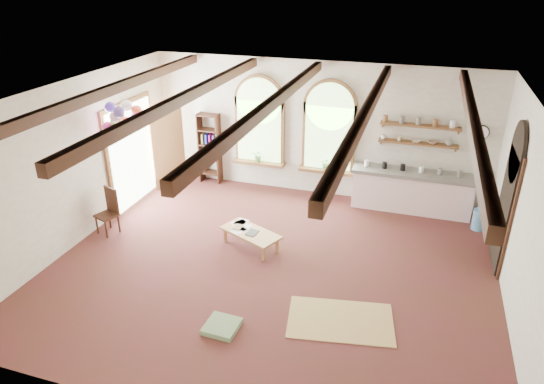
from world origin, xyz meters
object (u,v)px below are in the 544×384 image
at_px(side_chair, 108,220).
at_px(balloon_cluster, 123,117).
at_px(coffee_table, 251,233).
at_px(kitchen_counter, 411,191).

xyz_separation_m(side_chair, balloon_cluster, (0.24, 0.64, 2.05)).
relative_size(coffee_table, side_chair, 1.37).
bearing_deg(balloon_cluster, coffee_table, -6.05).
height_order(coffee_table, balloon_cluster, balloon_cluster).
bearing_deg(side_chair, kitchen_counter, 26.62).
bearing_deg(balloon_cluster, side_chair, -110.24).
relative_size(kitchen_counter, side_chair, 2.75).
bearing_deg(coffee_table, kitchen_counter, 42.09).
bearing_deg(side_chair, coffee_table, 6.52).
distance_m(kitchen_counter, side_chair, 6.65).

